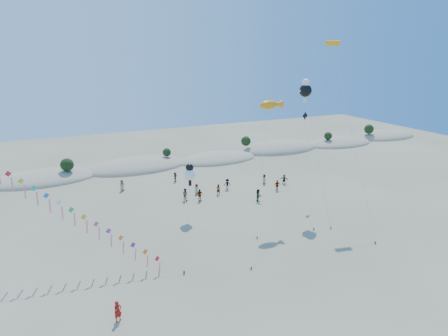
{
  "coord_description": "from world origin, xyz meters",
  "views": [
    {
      "loc": [
        -13.12,
        -22.76,
        20.43
      ],
      "look_at": [
        3.75,
        14.0,
        8.07
      ],
      "focal_mm": 30.0,
      "sensor_mm": 36.0,
      "label": 1
    }
  ],
  "objects_px": {
    "kite_train": "(23,183)",
    "flyer_foreground": "(118,311)",
    "fish_kite": "(271,105)",
    "parafoil_kite": "(334,49)"
  },
  "relations": [
    {
      "from": "kite_train",
      "to": "flyer_foreground",
      "type": "distance_m",
      "value": 15.51
    },
    {
      "from": "fish_kite",
      "to": "flyer_foreground",
      "type": "xyz_separation_m",
      "value": [
        -22.13,
        -13.92,
        -13.44
      ]
    },
    {
      "from": "fish_kite",
      "to": "kite_train",
      "type": "bearing_deg",
      "value": -175.81
    },
    {
      "from": "parafoil_kite",
      "to": "flyer_foreground",
      "type": "bearing_deg",
      "value": -156.31
    },
    {
      "from": "kite_train",
      "to": "fish_kite",
      "type": "distance_m",
      "value": 28.89
    },
    {
      "from": "kite_train",
      "to": "parafoil_kite",
      "type": "bearing_deg",
      "value": 2.76
    },
    {
      "from": "kite_train",
      "to": "flyer_foreground",
      "type": "xyz_separation_m",
      "value": [
        6.15,
        -11.85,
        -7.89
      ]
    },
    {
      "from": "parafoil_kite",
      "to": "flyer_foreground",
      "type": "distance_m",
      "value": 39.49
    },
    {
      "from": "kite_train",
      "to": "flyer_foreground",
      "type": "bearing_deg",
      "value": -62.57
    },
    {
      "from": "fish_kite",
      "to": "parafoil_kite",
      "type": "bearing_deg",
      "value": -1.77
    }
  ]
}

